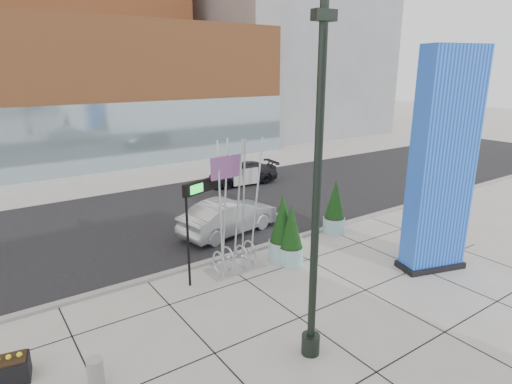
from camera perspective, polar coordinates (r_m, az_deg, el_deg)
ground at (r=13.98m, az=-0.20°, el=-15.87°), size 160.00×160.00×0.00m
street_asphalt at (r=22.14m, az=-15.10°, el=-3.95°), size 80.00×12.00×0.02m
curb_edge at (r=16.99m, az=-8.00°, el=-9.66°), size 80.00×0.30×0.12m
tower_podium at (r=37.61m, az=-23.44°, el=11.97°), size 34.00×10.00×11.00m
tower_glass_front at (r=33.24m, az=-21.11°, el=6.59°), size 34.00×0.60×5.00m
building_grey_parking at (r=53.07m, az=3.45°, el=17.86°), size 20.00×18.00×18.00m
blue_pylon at (r=16.91m, az=23.54°, el=3.04°), size 2.67×1.76×8.21m
lamp_post at (r=10.69m, az=7.92°, el=-4.50°), size 0.58×0.49×8.97m
public_art_sculpture at (r=16.19m, az=-2.82°, el=-5.94°), size 2.24×1.14×5.06m
concrete_bollard at (r=11.79m, az=-20.60°, el=-21.65°), size 0.39×0.39×0.76m
overhead_street_sign at (r=14.76m, az=-7.11°, el=-0.65°), size 1.70×0.72×3.70m
round_planter_east at (r=20.13m, az=10.44°, el=-2.09°), size 1.01×1.01×2.53m
round_planter_mid at (r=17.03m, az=3.57°, el=-4.83°), size 1.12×1.12×2.79m
round_planter_west at (r=16.73m, az=4.71°, el=-5.80°), size 0.99×0.99×2.48m
box_planter_north at (r=12.88m, az=-31.00°, el=-19.80°), size 1.42×0.90×0.73m
car_silver_mid at (r=19.83m, az=-3.58°, el=-3.33°), size 5.13×2.55×1.61m
car_dark_east at (r=28.32m, az=-1.85°, el=2.45°), size 5.00×2.48×1.40m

